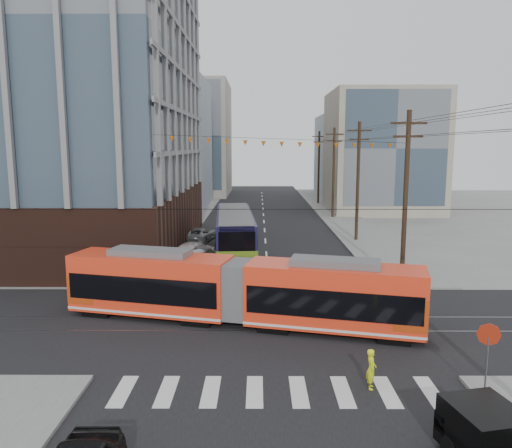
# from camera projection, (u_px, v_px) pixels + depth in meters

# --- Properties ---
(ground) EXTENTS (160.00, 160.00, 0.00)m
(ground) POSITION_uv_depth(u_px,v_px,m) (274.00, 357.00, 21.07)
(ground) COLOR slate
(office_building) EXTENTS (30.00, 25.00, 28.60)m
(office_building) POSITION_uv_depth(u_px,v_px,m) (4.00, 80.00, 41.66)
(office_building) COLOR #381E16
(office_building) RESTS_ON ground
(bg_bldg_nw_near) EXTENTS (18.00, 16.00, 18.00)m
(bg_bldg_nw_near) POSITION_uv_depth(u_px,v_px,m) (144.00, 144.00, 71.11)
(bg_bldg_nw_near) COLOR #8C99A5
(bg_bldg_nw_near) RESTS_ON ground
(bg_bldg_ne_near) EXTENTS (14.00, 14.00, 16.00)m
(bg_bldg_ne_near) POSITION_uv_depth(u_px,v_px,m) (382.00, 152.00, 67.17)
(bg_bldg_ne_near) COLOR gray
(bg_bldg_ne_near) RESTS_ON ground
(bg_bldg_nw_far) EXTENTS (16.00, 18.00, 20.00)m
(bg_bldg_nw_far) POSITION_uv_depth(u_px,v_px,m) (185.00, 139.00, 90.70)
(bg_bldg_nw_far) COLOR gray
(bg_bldg_nw_far) RESTS_ON ground
(bg_bldg_ne_far) EXTENTS (16.00, 16.00, 14.00)m
(bg_bldg_ne_far) POSITION_uv_depth(u_px,v_px,m) (365.00, 156.00, 87.08)
(bg_bldg_ne_far) COLOR #8C99A5
(bg_bldg_ne_far) RESTS_ON ground
(utility_pole_far) EXTENTS (0.30, 0.30, 11.00)m
(utility_pole_far) POSITION_uv_depth(u_px,v_px,m) (319.00, 168.00, 75.50)
(utility_pole_far) COLOR black
(utility_pole_far) RESTS_ON ground
(streetcar) EXTENTS (17.91, 6.70, 3.44)m
(streetcar) POSITION_uv_depth(u_px,v_px,m) (239.00, 290.00, 24.82)
(streetcar) COLOR red
(streetcar) RESTS_ON ground
(city_bus) EXTENTS (3.78, 13.33, 3.73)m
(city_bus) POSITION_uv_depth(u_px,v_px,m) (235.00, 234.00, 39.78)
(city_bus) COLOR #17143A
(city_bus) RESTS_ON ground
(parked_car_silver) EXTENTS (2.92, 4.96, 1.55)m
(parked_car_silver) POSITION_uv_depth(u_px,v_px,m) (199.00, 259.00, 35.98)
(parked_car_silver) COLOR #959CA8
(parked_car_silver) RESTS_ON ground
(parked_car_white) EXTENTS (3.54, 5.59, 1.51)m
(parked_car_white) POSITION_uv_depth(u_px,v_px,m) (194.00, 252.00, 38.48)
(parked_car_white) COLOR silver
(parked_car_white) RESTS_ON ground
(parked_car_grey) EXTENTS (3.01, 5.00, 1.30)m
(parked_car_grey) POSITION_uv_depth(u_px,v_px,m) (200.00, 234.00, 46.49)
(parked_car_grey) COLOR slate
(parked_car_grey) RESTS_ON ground
(pedestrian) EXTENTS (0.44, 0.60, 1.51)m
(pedestrian) POSITION_uv_depth(u_px,v_px,m) (371.00, 369.00, 18.27)
(pedestrian) COLOR #E4F619
(pedestrian) RESTS_ON ground
(stop_sign) EXTENTS (1.00, 1.00, 2.64)m
(stop_sign) POSITION_uv_depth(u_px,v_px,m) (487.00, 365.00, 17.29)
(stop_sign) COLOR #9D220F
(stop_sign) RESTS_ON ground
(jersey_barrier) EXTENTS (1.87, 3.72, 0.73)m
(jersey_barrier) POSITION_uv_depth(u_px,v_px,m) (393.00, 274.00, 33.17)
(jersey_barrier) COLOR slate
(jersey_barrier) RESTS_ON ground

